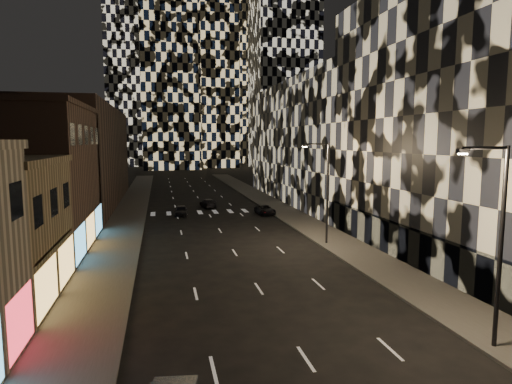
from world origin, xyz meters
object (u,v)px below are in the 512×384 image
streetlight_near (497,233)px  car_dark_rightlane (265,210)px  streetlight_far (325,186)px  car_dark_midlane (181,211)px  car_dark_oncoming (208,203)px

streetlight_near → car_dark_rightlane: streetlight_near is taller
streetlight_far → car_dark_midlane: 22.08m
streetlight_far → car_dark_oncoming: (-7.85, 23.95, -4.75)m
streetlight_far → car_dark_midlane: streetlight_far is taller
car_dark_midlane → car_dark_oncoming: car_dark_midlane is taller
car_dark_rightlane → streetlight_near: bearing=-90.1°
car_dark_oncoming → car_dark_midlane: bearing=49.0°
streetlight_far → streetlight_near: bearing=-90.0°
car_dark_oncoming → car_dark_rightlane: (6.50, -7.29, -0.02)m
streetlight_near → car_dark_rightlane: bearing=92.1°
car_dark_midlane → car_dark_rightlane: bearing=-2.6°
streetlight_near → car_dark_midlane: streetlight_near is taller
car_dark_oncoming → car_dark_rightlane: size_ratio=0.99×
car_dark_rightlane → streetlight_far: bearing=-87.6°
streetlight_far → car_dark_midlane: bearing=123.3°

